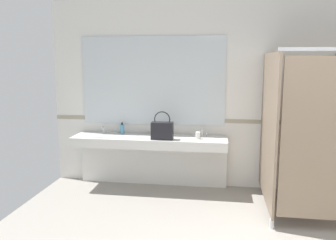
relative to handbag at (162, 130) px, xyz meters
name	(u,v)px	position (x,y,z in m)	size (l,w,h in m)	color
wall_back	(269,95)	(1.56, 0.48, 0.49)	(6.79, 0.12, 2.91)	silver
wall_back_tile_band	(268,122)	(1.56, 0.42, 0.09)	(6.79, 0.01, 0.06)	#9E937F
vanity_counter	(151,150)	(-0.22, 0.22, -0.36)	(2.35, 0.53, 0.94)	silver
mirror_panel	(153,81)	(-0.22, 0.41, 0.69)	(2.25, 0.02, 1.37)	silver
handbag	(162,130)	(0.00, 0.00, 0.00)	(0.32, 0.14, 0.42)	black
soap_dispenser	(122,129)	(-0.69, 0.29, -0.06)	(0.07, 0.07, 0.18)	teal
paper_cup	(198,136)	(0.52, 0.08, -0.09)	(0.07, 0.07, 0.11)	white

